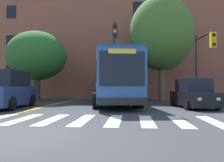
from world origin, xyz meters
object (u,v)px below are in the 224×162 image
Objects in this scene: traffic_light_near_corner at (203,55)px; traffic_light_overhead at (114,51)px; city_bus at (113,79)px; street_tree_curbside_large at (162,34)px; car_black_far_lane at (193,95)px; street_tree_curbside_small at (37,56)px; car_navy_near_lane at (7,90)px.

traffic_light_near_corner is 6.48m from traffic_light_overhead.
city_bus is 1.23× the size of street_tree_curbside_large.
street_tree_curbside_small reaches higher than car_black_far_lane.
street_tree_curbside_large reaches higher than car_navy_near_lane.
city_bus is 7.23m from car_navy_near_lane.
car_navy_near_lane is 7.39m from street_tree_curbside_small.
street_tree_curbside_small is at bearing 160.58° from traffic_light_overhead.
street_tree_curbside_large is (-1.02, 5.96, 5.24)m from car_black_far_lane.
traffic_light_near_corner is 0.88× the size of traffic_light_overhead.
street_tree_curbside_small is (-7.23, 2.99, 2.22)m from city_bus.
traffic_light_near_corner is at bearing -6.92° from traffic_light_overhead.
street_tree_curbside_small is at bearing 157.54° from city_bus.
traffic_light_near_corner is at bearing -13.74° from street_tree_curbside_small.
traffic_light_near_corner reaches higher than car_black_far_lane.
street_tree_curbside_large is 1.24× the size of street_tree_curbside_small.
car_navy_near_lane is 13.44m from street_tree_curbside_large.
car_navy_near_lane is at bearing -145.74° from street_tree_curbside_large.
traffic_light_near_corner is 14.14m from street_tree_curbside_small.
traffic_light_near_corner is (6.49, -0.37, 1.66)m from city_bus.
car_navy_near_lane reaches higher than car_black_far_lane.
car_black_far_lane is (11.33, 1.06, -0.26)m from car_navy_near_lane.
traffic_light_overhead is at bearing -19.42° from street_tree_curbside_small.
street_tree_curbside_large is (-2.36, 3.73, 2.52)m from traffic_light_near_corner.
street_tree_curbside_small is (-12.38, 5.59, 3.29)m from car_black_far_lane.
street_tree_curbside_small reaches higher than traffic_light_near_corner.
street_tree_curbside_small reaches higher than car_navy_near_lane.
traffic_light_overhead reaches higher than car_navy_near_lane.
traffic_light_near_corner is at bearing 14.59° from car_navy_near_lane.
street_tree_curbside_large is at bearing 99.70° from car_black_far_lane.
car_navy_near_lane is at bearing -165.41° from traffic_light_near_corner.
car_black_far_lane is at bearing 5.34° from car_navy_near_lane.
traffic_light_near_corner is 0.56× the size of street_tree_curbside_large.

